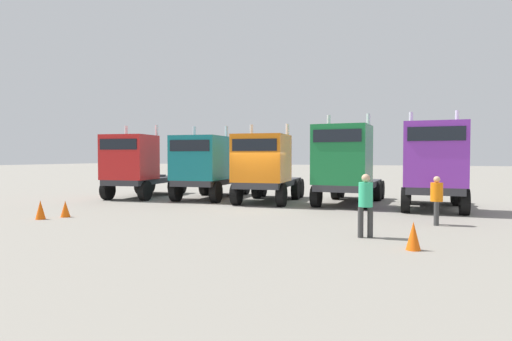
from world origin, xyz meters
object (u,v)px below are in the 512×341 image
at_px(semi_truck_teal, 205,166).
at_px(semi_truck_purple, 434,165).
at_px(traffic_cone_near, 40,210).
at_px(traffic_cone_far, 413,236).
at_px(traffic_cone_mid, 65,209).
at_px(semi_truck_red, 136,166).
at_px(semi_truck_orange, 265,167).
at_px(visitor_with_camera, 366,201).
at_px(semi_truck_green, 345,165).
at_px(visitor_in_hivis, 437,197).

xyz_separation_m(semi_truck_teal, semi_truck_purple, (11.30, -0.38, 0.17)).
bearing_deg(traffic_cone_near, traffic_cone_far, -1.70).
distance_m(traffic_cone_near, traffic_cone_mid, 0.88).
bearing_deg(semi_truck_red, traffic_cone_mid, 8.58).
relative_size(semi_truck_orange, visitor_with_camera, 3.34).
xyz_separation_m(semi_truck_green, traffic_cone_near, (-9.62, -8.64, -1.56)).
xyz_separation_m(semi_truck_red, semi_truck_purple, (15.23, 0.31, 0.16)).
height_order(semi_truck_orange, semi_truck_purple, semi_truck_purple).
bearing_deg(semi_truck_teal, semi_truck_red, -86.13).
bearing_deg(traffic_cone_near, semi_truck_teal, 75.90).
height_order(semi_truck_teal, visitor_in_hivis, semi_truck_teal).
bearing_deg(semi_truck_teal, traffic_cone_far, 44.16).
xyz_separation_m(traffic_cone_near, traffic_cone_mid, (0.40, 0.78, -0.04)).
height_order(traffic_cone_mid, traffic_cone_far, traffic_cone_far).
xyz_separation_m(visitor_in_hivis, traffic_cone_near, (-13.53, -4.07, -0.60)).
relative_size(semi_truck_green, visitor_with_camera, 3.49).
height_order(semi_truck_green, traffic_cone_near, semi_truck_green).
bearing_deg(semi_truck_teal, semi_truck_purple, 81.94).
height_order(semi_truck_purple, traffic_cone_mid, semi_truck_purple).
height_order(semi_truck_red, semi_truck_teal, semi_truck_red).
bearing_deg(semi_truck_red, semi_truck_green, 85.37).
xyz_separation_m(semi_truck_purple, visitor_with_camera, (-1.84, -7.34, -0.90)).
bearing_deg(semi_truck_purple, semi_truck_green, -98.21).
distance_m(semi_truck_teal, visitor_in_hivis, 12.26).
relative_size(visitor_in_hivis, traffic_cone_far, 2.33).
relative_size(semi_truck_teal, traffic_cone_mid, 10.23).
bearing_deg(semi_truck_purple, semi_truck_orange, -91.56).
bearing_deg(semi_truck_purple, semi_truck_teal, -93.56).
xyz_separation_m(semi_truck_purple, traffic_cone_mid, (-13.06, -7.41, -1.65)).
relative_size(visitor_in_hivis, traffic_cone_mid, 2.65).
distance_m(semi_truck_green, traffic_cone_near, 13.02).
relative_size(semi_truck_teal, traffic_cone_far, 9.00).
xyz_separation_m(semi_truck_purple, traffic_cone_far, (-0.51, -8.58, -1.61)).
relative_size(semi_truck_orange, semi_truck_green, 0.96).
height_order(semi_truck_red, traffic_cone_near, semi_truck_red).
xyz_separation_m(traffic_cone_mid, traffic_cone_far, (12.55, -1.17, 0.04)).
xyz_separation_m(semi_truck_red, visitor_in_hivis, (15.30, -3.82, -0.85)).
bearing_deg(semi_truck_orange, visitor_in_hivis, 56.30).
bearing_deg(visitor_in_hivis, traffic_cone_far, -95.33).
distance_m(semi_truck_green, visitor_in_hivis, 6.09).
bearing_deg(visitor_in_hivis, semi_truck_orange, 154.19).
height_order(semi_truck_teal, traffic_cone_far, semi_truck_teal).
height_order(semi_truck_red, semi_truck_green, semi_truck_green).
xyz_separation_m(semi_truck_orange, traffic_cone_mid, (-5.35, -7.41, -1.48)).
xyz_separation_m(visitor_in_hivis, visitor_with_camera, (-1.91, -3.21, 0.11)).
xyz_separation_m(semi_truck_red, semi_truck_teal, (3.93, 0.69, -0.01)).
xyz_separation_m(semi_truck_teal, visitor_in_hivis, (11.37, -4.51, -0.84)).
height_order(semi_truck_red, visitor_in_hivis, semi_truck_red).
bearing_deg(semi_truck_red, semi_truck_orange, 83.89).
xyz_separation_m(semi_truck_red, semi_truck_green, (11.39, 0.75, 0.11)).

